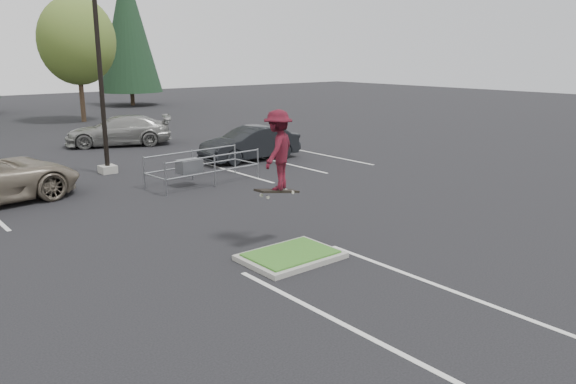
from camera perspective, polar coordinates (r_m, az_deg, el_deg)
ground at (r=13.08m, az=0.29°, el=-6.81°), size 120.00×120.00×0.00m
grass_median at (r=13.06m, az=0.29°, el=-6.49°), size 2.20×1.60×0.16m
stall_lines at (r=17.36m, az=-16.07°, el=-2.09°), size 22.62×17.60×0.01m
light_pole at (r=22.97m, az=-18.67°, el=13.04°), size 0.70×0.60×10.12m
decid_c at (r=41.61m, az=-20.65°, el=13.93°), size 5.12×5.12×8.38m
conif_c at (r=53.60m, az=-15.96°, el=15.79°), size 5.50×5.50×12.50m
cart_corral at (r=20.36m, az=-9.67°, el=2.66°), size 4.15×1.73×1.15m
skateboarder at (r=13.45m, az=-1.13°, el=4.24°), size 1.43×1.26×2.11m
car_r_charc at (r=24.95m, az=-3.86°, el=4.93°), size 4.54×1.68×1.48m
car_far_silver at (r=30.28m, az=-16.62°, el=6.01°), size 5.68×4.06×1.53m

